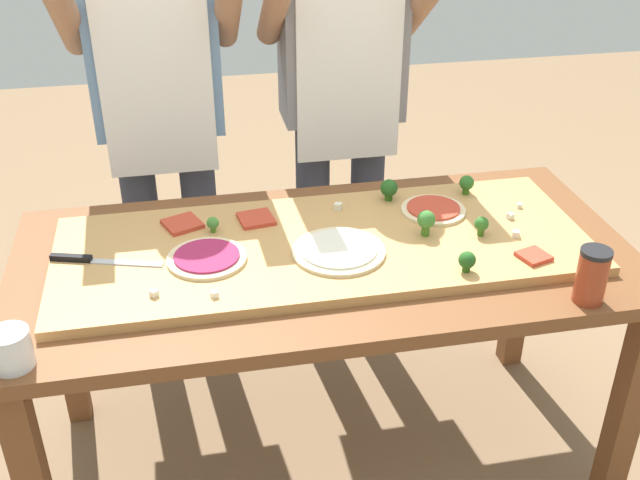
{
  "coord_description": "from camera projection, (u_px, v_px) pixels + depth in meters",
  "views": [
    {
      "loc": [
        -0.36,
        -1.73,
        1.82
      ],
      "look_at": [
        -0.02,
        -0.04,
        0.83
      ],
      "focal_mm": 42.58,
      "sensor_mm": 36.0,
      "label": 1
    }
  ],
  "objects": [
    {
      "name": "pizza_whole_beet_magenta",
      "position": [
        207.0,
        258.0,
        1.97
      ],
      "size": [
        0.21,
        0.21,
        0.02
      ],
      "color": "beige",
      "rests_on": "cutting_board"
    },
    {
      "name": "pizza_whole_tomato_red",
      "position": [
        433.0,
        209.0,
        2.21
      ],
      "size": [
        0.19,
        0.19,
        0.02
      ],
      "color": "beige",
      "rests_on": "cutting_board"
    },
    {
      "name": "cook_right",
      "position": [
        342.0,
        89.0,
        2.53
      ],
      "size": [
        0.54,
        0.39,
        1.67
      ],
      "color": "#333847",
      "rests_on": "ground"
    },
    {
      "name": "cheese_crumble_f",
      "position": [
        154.0,
        293.0,
        1.83
      ],
      "size": [
        0.02,
        0.02,
        0.02
      ],
      "primitive_type": "cube",
      "rotation": [
        0.0,
        0.0,
        0.7
      ],
      "color": "silver",
      "rests_on": "cutting_board"
    },
    {
      "name": "broccoli_floret_front_mid",
      "position": [
        213.0,
        223.0,
        2.09
      ],
      "size": [
        0.03,
        0.03,
        0.04
      ],
      "color": "#487A23",
      "rests_on": "cutting_board"
    },
    {
      "name": "flour_cup",
      "position": [
        11.0,
        351.0,
        1.63
      ],
      "size": [
        0.09,
        0.09,
        0.09
      ],
      "color": "white",
      "rests_on": "prep_table"
    },
    {
      "name": "cutting_board",
      "position": [
        325.0,
        246.0,
        2.07
      ],
      "size": [
        1.44,
        0.56,
        0.03
      ],
      "primitive_type": "cube",
      "color": "tan",
      "rests_on": "prep_table"
    },
    {
      "name": "pizza_slice_far_left",
      "position": [
        534.0,
        256.0,
        1.98
      ],
      "size": [
        0.09,
        0.09,
        0.01
      ],
      "primitive_type": "cube",
      "rotation": [
        0.0,
        0.0,
        0.3
      ],
      "color": "#BC3D28",
      "rests_on": "cutting_board"
    },
    {
      "name": "cheese_crumble_c",
      "position": [
        516.0,
        234.0,
        2.08
      ],
      "size": [
        0.02,
        0.02,
        0.02
      ],
      "primitive_type": "cube",
      "rotation": [
        0.0,
        0.0,
        1.28
      ],
      "color": "silver",
      "rests_on": "cutting_board"
    },
    {
      "name": "cheese_crumble_e",
      "position": [
        338.0,
        207.0,
        2.22
      ],
      "size": [
        0.03,
        0.03,
        0.02
      ],
      "primitive_type": "cube",
      "rotation": [
        0.0,
        0.0,
        1.07
      ],
      "color": "silver",
      "rests_on": "cutting_board"
    },
    {
      "name": "cook_left",
      "position": [
        159.0,
        101.0,
        2.43
      ],
      "size": [
        0.54,
        0.39,
        1.67
      ],
      "color": "#333847",
      "rests_on": "ground"
    },
    {
      "name": "cheese_crumble_d",
      "position": [
        519.0,
        206.0,
        2.23
      ],
      "size": [
        0.02,
        0.02,
        0.01
      ],
      "primitive_type": "cube",
      "rotation": [
        0.0,
        0.0,
        1.38
      ],
      "color": "silver",
      "rests_on": "cutting_board"
    },
    {
      "name": "cheese_crumble_a",
      "position": [
        510.0,
        216.0,
        2.17
      ],
      "size": [
        0.02,
        0.02,
        0.02
      ],
      "primitive_type": "cube",
      "rotation": [
        0.0,
        0.0,
        0.36
      ],
      "color": "silver",
      "rests_on": "cutting_board"
    },
    {
      "name": "chefs_knife",
      "position": [
        90.0,
        260.0,
        1.97
      ],
      "size": [
        0.29,
        0.11,
        0.02
      ],
      "color": "#B7BABF",
      "rests_on": "cutting_board"
    },
    {
      "name": "broccoli_floret_back_right",
      "position": [
        467.0,
        260.0,
        1.91
      ],
      "size": [
        0.04,
        0.04,
        0.06
      ],
      "color": "#2C5915",
      "rests_on": "cutting_board"
    },
    {
      "name": "cheese_crumble_b",
      "position": [
        214.0,
        294.0,
        1.82
      ],
      "size": [
        0.02,
        0.02,
        0.02
      ],
      "primitive_type": "cube",
      "rotation": [
        0.0,
        0.0,
        0.42
      ],
      "color": "white",
      "rests_on": "cutting_board"
    },
    {
      "name": "pizza_slice_near_left",
      "position": [
        256.0,
        219.0,
        2.16
      ],
      "size": [
        0.11,
        0.11,
        0.01
      ],
      "primitive_type": "cube",
      "rotation": [
        0.0,
        0.0,
        0.15
      ],
      "color": "#BC3D28",
      "rests_on": "cutting_board"
    },
    {
      "name": "broccoli_floret_back_mid",
      "position": [
        426.0,
        221.0,
        2.07
      ],
      "size": [
        0.05,
        0.05,
        0.07
      ],
      "color": "#3F7220",
      "rests_on": "cutting_board"
    },
    {
      "name": "ground_plane",
      "position": [
        324.0,
        456.0,
        2.44
      ],
      "size": [
        8.0,
        8.0,
        0.0
      ],
      "primitive_type": "plane",
      "color": "#896B4C"
    },
    {
      "name": "sauce_jar",
      "position": [
        592.0,
        276.0,
        1.83
      ],
      "size": [
        0.08,
        0.08,
        0.14
      ],
      "color": "#99381E",
      "rests_on": "prep_table"
    },
    {
      "name": "broccoli_floret_center_left",
      "position": [
        482.0,
        224.0,
        2.07
      ],
      "size": [
        0.04,
        0.04,
        0.06
      ],
      "color": "#366618",
      "rests_on": "cutting_board"
    },
    {
      "name": "broccoli_floret_back_left",
      "position": [
        467.0,
        183.0,
        2.29
      ],
      "size": [
        0.04,
        0.04,
        0.06
      ],
      "color": "#366618",
      "rests_on": "cutting_board"
    },
    {
      "name": "pizza_slice_center",
      "position": [
        182.0,
        224.0,
        2.13
      ],
      "size": [
        0.12,
        0.12,
        0.01
      ],
      "primitive_type": "cube",
      "rotation": [
        0.0,
        0.0,
        0.38
      ],
      "color": "#BC3D28",
      "rests_on": "cutting_board"
    },
    {
      "name": "pizza_whole_white_garlic",
      "position": [
        339.0,
        251.0,
        2.0
      ],
      "size": [
        0.25,
        0.25,
        0.02
      ],
      "color": "beige",
      "rests_on": "cutting_board"
    },
    {
      "name": "broccoli_floret_center_right",
      "position": [
        389.0,
        189.0,
        2.26
      ],
      "size": [
        0.05,
        0.05,
        0.07
      ],
      "color": "#2C5915",
      "rests_on": "cutting_board"
    },
    {
      "name": "prep_table",
      "position": [
        325.0,
        283.0,
        2.11
      ],
      "size": [
        1.68,
        0.82,
        0.76
      ],
      "color": "brown",
      "rests_on": "ground"
    }
  ]
}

